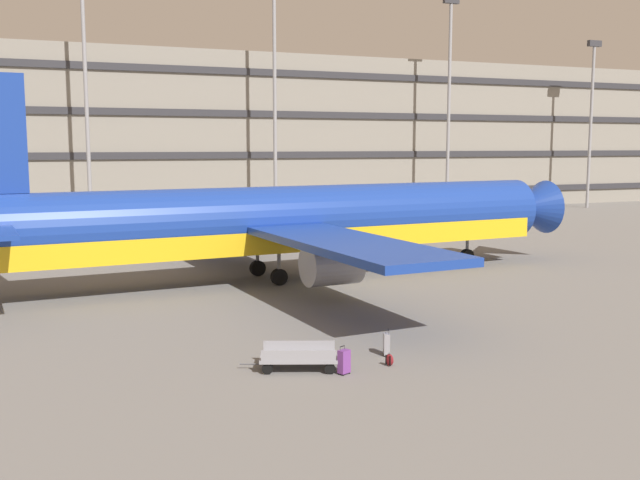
# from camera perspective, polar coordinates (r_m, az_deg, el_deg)

# --- Properties ---
(ground_plane) EXTENTS (600.00, 600.00, 0.00)m
(ground_plane) POSITION_cam_1_polar(r_m,az_deg,el_deg) (41.62, 0.70, -3.03)
(ground_plane) COLOR slate
(terminal_structure) EXTENTS (161.07, 20.52, 17.30)m
(terminal_structure) POSITION_cam_1_polar(r_m,az_deg,el_deg) (86.77, -11.73, 7.99)
(terminal_structure) COLOR gray
(terminal_structure) RESTS_ON ground_plane
(airliner) EXTENTS (39.07, 31.57, 10.88)m
(airliner) POSITION_cam_1_polar(r_m,az_deg,el_deg) (41.13, -2.94, 1.35)
(airliner) COLOR navy
(airliner) RESTS_ON ground_plane
(light_mast_center_left) EXTENTS (1.80, 0.50, 24.26)m
(light_mast_center_left) POSITION_cam_1_polar(r_m,az_deg,el_deg) (70.21, -17.81, 12.22)
(light_mast_center_left) COLOR gray
(light_mast_center_left) RESTS_ON ground_plane
(light_mast_center_right) EXTENTS (1.80, 0.50, 26.65)m
(light_mast_center_right) POSITION_cam_1_polar(r_m,az_deg,el_deg) (73.97, -3.56, 13.24)
(light_mast_center_right) COLOR gray
(light_mast_center_right) RESTS_ON ground_plane
(light_mast_right) EXTENTS (1.80, 0.50, 23.29)m
(light_mast_right) POSITION_cam_1_polar(r_m,az_deg,el_deg) (82.42, 10.02, 11.34)
(light_mast_right) COLOR gray
(light_mast_right) RESTS_ON ground_plane
(light_mast_far_right) EXTENTS (1.80, 0.50, 19.76)m
(light_mast_far_right) POSITION_cam_1_polar(r_m,az_deg,el_deg) (94.30, 20.36, 9.38)
(light_mast_far_right) COLOR gray
(light_mast_far_right) RESTS_ON ground_plane
(suitcase_teal) EXTENTS (0.45, 0.39, 0.95)m
(suitcase_teal) POSITION_cam_1_polar(r_m,az_deg,el_deg) (24.54, 1.89, -9.43)
(suitcase_teal) COLOR #72388C
(suitcase_teal) RESTS_ON ground_plane
(suitcase_laid_flat) EXTENTS (0.34, 0.46, 0.97)m
(suitcase_laid_flat) POSITION_cam_1_polar(r_m,az_deg,el_deg) (26.73, 5.20, -8.05)
(suitcase_laid_flat) COLOR gray
(suitcase_laid_flat) RESTS_ON ground_plane
(backpack_small) EXTENTS (0.31, 0.37, 0.47)m
(backpack_small) POSITION_cam_1_polar(r_m,az_deg,el_deg) (25.60, 5.44, -9.29)
(backpack_small) COLOR maroon
(backpack_small) RESTS_ON ground_plane
(baggage_cart) EXTENTS (3.32, 2.16, 0.82)m
(baggage_cart) POSITION_cam_1_polar(r_m,az_deg,el_deg) (25.07, -1.67, -9.08)
(baggage_cart) COLOR gray
(baggage_cart) RESTS_ON ground_plane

